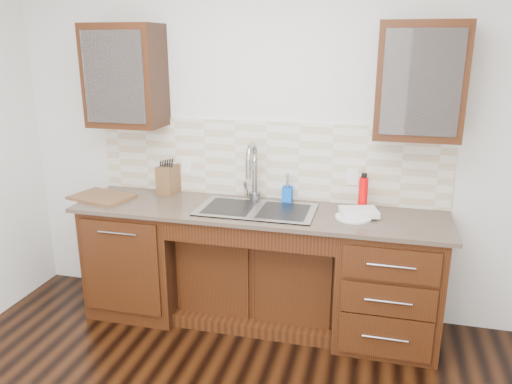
% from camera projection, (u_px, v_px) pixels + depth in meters
% --- Properties ---
extents(wall_back, '(4.00, 0.10, 2.70)m').
position_uv_depth(wall_back, '(269.00, 140.00, 3.81)').
color(wall_back, white).
rests_on(wall_back, ground).
extents(base_cabinet_left, '(0.70, 0.62, 0.88)m').
position_uv_depth(base_cabinet_left, '(142.00, 256.00, 3.96)').
color(base_cabinet_left, '#593014').
rests_on(base_cabinet_left, ground).
extents(base_cabinet_center, '(1.20, 0.44, 0.70)m').
position_uv_depth(base_cabinet_center, '(260.00, 274.00, 3.85)').
color(base_cabinet_center, '#593014').
rests_on(base_cabinet_center, ground).
extents(base_cabinet_right, '(0.70, 0.62, 0.88)m').
position_uv_depth(base_cabinet_right, '(388.00, 282.00, 3.52)').
color(base_cabinet_right, '#593014').
rests_on(base_cabinet_right, ground).
extents(countertop, '(2.70, 0.65, 0.03)m').
position_uv_depth(countertop, '(257.00, 212.00, 3.60)').
color(countertop, '#84705B').
rests_on(countertop, base_cabinet_left).
extents(backsplash, '(2.70, 0.02, 0.59)m').
position_uv_depth(backsplash, '(267.00, 160.00, 3.80)').
color(backsplash, beige).
rests_on(backsplash, wall_back).
extents(sink, '(0.84, 0.46, 0.19)m').
position_uv_depth(sink, '(256.00, 221.00, 3.60)').
color(sink, '#9E9EA5').
rests_on(sink, countertop).
extents(faucet, '(0.04, 0.04, 0.40)m').
position_uv_depth(faucet, '(255.00, 175.00, 3.75)').
color(faucet, '#999993').
rests_on(faucet, countertop).
extents(filter_tap, '(0.02, 0.02, 0.24)m').
position_uv_depth(filter_tap, '(287.00, 187.00, 3.72)').
color(filter_tap, '#999993').
rests_on(filter_tap, countertop).
extents(upper_cabinet_left, '(0.55, 0.34, 0.75)m').
position_uv_depth(upper_cabinet_left, '(126.00, 76.00, 3.72)').
color(upper_cabinet_left, '#593014').
rests_on(upper_cabinet_left, wall_back).
extents(upper_cabinet_right, '(0.55, 0.34, 0.75)m').
position_uv_depth(upper_cabinet_right, '(420.00, 81.00, 3.23)').
color(upper_cabinet_right, '#593014').
rests_on(upper_cabinet_right, wall_back).
extents(outlet_left, '(0.08, 0.01, 0.12)m').
position_uv_depth(outlet_left, '(187.00, 166.00, 3.96)').
color(outlet_left, white).
rests_on(outlet_left, backsplash).
extents(outlet_right, '(0.08, 0.01, 0.12)m').
position_uv_depth(outlet_right, '(353.00, 177.00, 3.66)').
color(outlet_right, white).
rests_on(outlet_right, backsplash).
extents(soap_bottle, '(0.07, 0.08, 0.16)m').
position_uv_depth(soap_bottle, '(287.00, 191.00, 3.76)').
color(soap_bottle, blue).
rests_on(soap_bottle, countertop).
extents(water_bottle, '(0.08, 0.08, 0.24)m').
position_uv_depth(water_bottle, '(363.00, 194.00, 3.55)').
color(water_bottle, '#EE0406').
rests_on(water_bottle, countertop).
extents(plate, '(0.26, 0.26, 0.01)m').
position_uv_depth(plate, '(353.00, 217.00, 3.41)').
color(plate, silver).
rests_on(plate, countertop).
extents(dish_towel, '(0.29, 0.24, 0.04)m').
position_uv_depth(dish_towel, '(359.00, 212.00, 3.43)').
color(dish_towel, silver).
rests_on(dish_towel, plate).
extents(knife_block, '(0.15, 0.22, 0.23)m').
position_uv_depth(knife_block, '(169.00, 179.00, 3.96)').
color(knife_block, olive).
rests_on(knife_block, countertop).
extents(cutting_board, '(0.51, 0.41, 0.02)m').
position_uv_depth(cutting_board, '(102.00, 197.00, 3.85)').
color(cutting_board, olive).
rests_on(cutting_board, countertop).
extents(cup_left_a, '(0.17, 0.17, 0.10)m').
position_uv_depth(cup_left_a, '(116.00, 83.00, 3.75)').
color(cup_left_a, white).
rests_on(cup_left_a, upper_cabinet_left).
extents(cup_left_b, '(0.14, 0.14, 0.10)m').
position_uv_depth(cup_left_b, '(142.00, 83.00, 3.70)').
color(cup_left_b, white).
rests_on(cup_left_b, upper_cabinet_left).
extents(cup_right_a, '(0.14, 0.14, 0.09)m').
position_uv_depth(cup_right_a, '(403.00, 89.00, 3.27)').
color(cup_right_a, white).
rests_on(cup_right_a, upper_cabinet_right).
extents(cup_right_b, '(0.12, 0.12, 0.09)m').
position_uv_depth(cup_right_b, '(427.00, 90.00, 3.23)').
color(cup_right_b, silver).
rests_on(cup_right_b, upper_cabinet_right).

